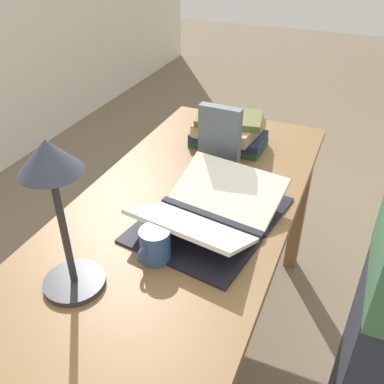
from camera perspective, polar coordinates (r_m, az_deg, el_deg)
ground_plane at (r=1.92m, az=-1.08°, el=-20.77°), size 12.00×12.00×0.00m
reading_desk at (r=1.44m, az=-1.35°, el=-5.30°), size 1.54×0.69×0.76m
open_book at (r=1.30m, az=2.47°, el=-2.73°), size 0.53×0.43×0.10m
book_stack_tall at (r=1.72m, az=4.90°, el=8.12°), size 0.24×0.29×0.13m
book_standing_upright at (r=1.51m, az=3.69°, el=6.97°), size 0.04×0.15×0.25m
reading_lamp at (r=0.98m, az=-17.79°, el=0.36°), size 0.16×0.16×0.41m
coffee_mug at (r=1.16m, az=-4.97°, el=-7.08°), size 0.11×0.08×0.10m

